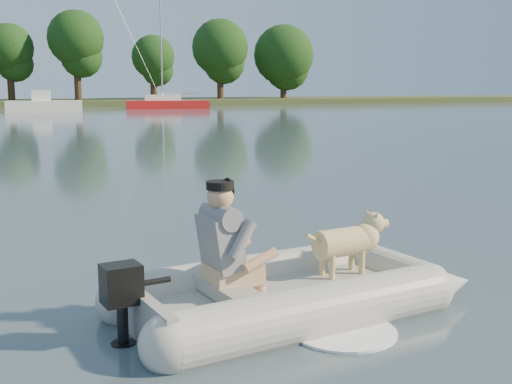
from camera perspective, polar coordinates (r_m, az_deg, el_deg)
name	(u,v)px	position (r m, az deg, el deg)	size (l,w,h in m)	color
water	(356,299)	(6.82, 8.92, -9.34)	(160.00, 160.00, 0.00)	#4F606B
shore_bank	(38,104)	(67.66, -18.79, 7.46)	(160.00, 12.00, 0.70)	#47512D
dinghy	(291,249)	(6.27, 3.15, -5.11)	(4.76, 3.26, 1.42)	#AAAAA5
man	(223,238)	(5.92, -2.97, -4.12)	(0.75, 0.64, 1.11)	slate
dog	(342,247)	(6.71, 7.69, -4.89)	(0.96, 0.34, 0.64)	tan
outboard_motor	(122,308)	(5.65, -11.81, -10.07)	(0.43, 0.30, 0.81)	black
motorboat	(44,98)	(52.73, -18.30, 7.96)	(5.83, 2.24, 2.47)	white
sailboat	(167,104)	(58.07, -7.94, 7.78)	(7.49, 3.29, 9.96)	red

